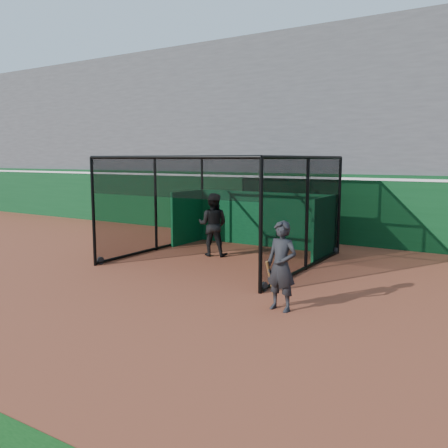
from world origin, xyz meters
The scene contains 6 objects.
ground centered at (0.00, 0.00, 0.00)m, with size 120.00×120.00×0.00m, color brown.
outfield_wall centered at (0.00, 8.50, 1.29)m, with size 50.00×0.50×2.50m.
grandstand centered at (0.00, 12.27, 4.48)m, with size 50.00×7.85×8.95m.
batting_cage centered at (-0.61, 3.96, 1.54)m, with size 5.42×5.52×3.08m.
batter centered at (-1.18, 4.21, 0.99)m, with size 0.96×0.75×1.98m, color black.
on_deck_player centered at (2.97, 0.38, 0.91)m, with size 0.71×0.51×1.82m.
Camera 1 is at (6.90, -8.11, 3.05)m, focal length 38.00 mm.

